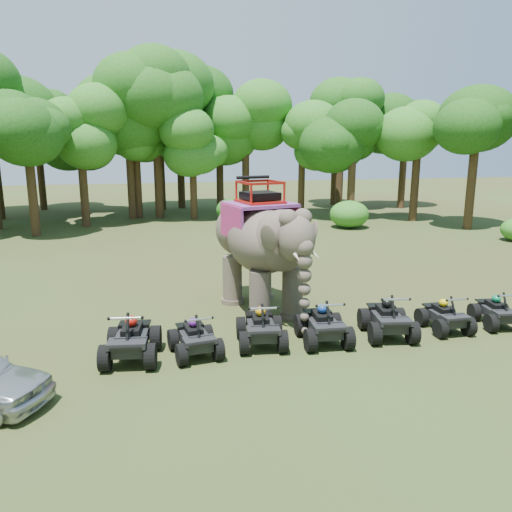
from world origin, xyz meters
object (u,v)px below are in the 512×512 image
Objects in this scene: atv_6 at (498,308)px; atv_3 at (324,320)px; atv_0 at (131,334)px; atv_2 at (261,323)px; atv_4 at (388,314)px; elephant at (261,246)px; atv_1 at (195,333)px; atv_5 at (445,312)px.

atv_3 is at bearing -171.30° from atv_6.
atv_0 is 10.77m from atv_6.
atv_2 is 1.74m from atv_3.
atv_0 is 7.13m from atv_4.
atv_3 is (1.07, -3.04, -1.52)m from elephant.
atv_4 is (3.68, -0.17, 0.02)m from atv_2.
atv_2 is at bearing 177.58° from atv_3.
atv_2 is 3.68m from atv_4.
atv_1 is 1.05× the size of atv_6.
elephant is 2.93× the size of atv_3.
atv_2 is 5.55m from atv_5.
atv_3 is (5.18, 0.02, -0.03)m from atv_0.
atv_5 is (3.82, 0.06, -0.08)m from atv_3.
elephant reaches higher than atv_2.
atv_4 is at bearing -58.14° from elephant.
atv_2 is 0.97× the size of atv_4.
atv_3 is at bearing -170.25° from atv_4.
atv_6 is at bearing -37.08° from elephant.
elephant is 3.36× the size of atv_6.
elephant is at bearing 43.11° from atv_1.
elephant is 3.22× the size of atv_1.
atv_0 reaches higher than atv_2.
atv_0 is 1.07× the size of atv_2.
atv_3 is at bearing 7.57° from atv_0.
atv_3 reaches higher than atv_1.
atv_4 is (5.52, 0.08, 0.07)m from atv_1.
atv_0 is at bearing -170.11° from atv_2.
atv_6 is at bearing 5.67° from atv_2.
atv_3 is 3.82m from atv_5.
atv_1 is 0.90× the size of atv_4.
atv_3 is at bearing -83.62° from elephant.
atv_0 is 3.46m from atv_2.
atv_4 reaches higher than atv_3.
atv_5 is (5.55, -0.12, -0.07)m from atv_2.
atv_6 is at bearing 4.29° from atv_3.
atv_1 is 7.39m from atv_5.
elephant is 2.98× the size of atv_2.
atv_0 is at bearing -179.68° from atv_5.
atv_0 reaches higher than atv_4.
atv_3 is 1.14× the size of atv_5.
atv_3 reaches higher than atv_2.
atv_0 is 5.18m from atv_3.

